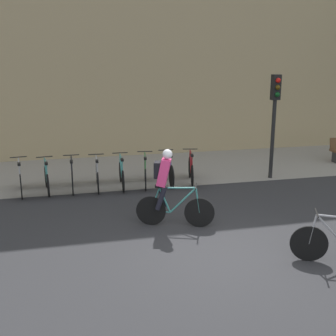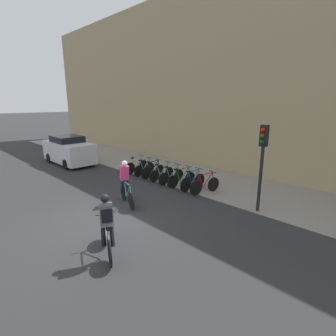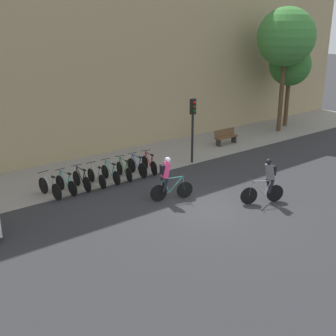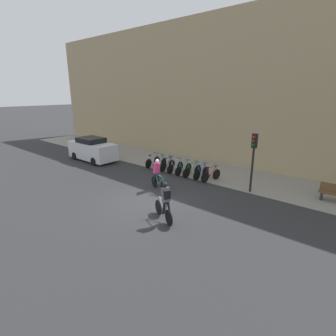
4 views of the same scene
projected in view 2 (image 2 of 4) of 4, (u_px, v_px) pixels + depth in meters
ground at (100, 221)px, 9.06m from camera, size 200.00×200.00×0.00m
kerb_strip at (215, 181)px, 13.63m from camera, size 44.00×4.50×0.01m
building_facade at (248, 75)px, 14.04m from camera, size 44.00×0.60×10.77m
cyclist_pink at (125, 181)px, 10.46m from camera, size 1.70×0.69×1.78m
cyclist_grey at (107, 225)px, 6.72m from camera, size 1.65×0.81×1.79m
parked_bike_0 at (137, 166)px, 15.19m from camera, size 0.46×1.70×0.98m
parked_bike_1 at (144, 168)px, 14.70m from camera, size 0.46×1.58×0.95m
parked_bike_2 at (153, 170)px, 14.21m from camera, size 0.46×1.62×0.97m
parked_bike_3 at (162, 173)px, 13.72m from camera, size 0.46×1.66×0.94m
parked_bike_4 at (171, 176)px, 13.22m from camera, size 0.46×1.69×0.95m
parked_bike_5 at (182, 179)px, 12.73m from camera, size 0.46×1.69×0.95m
parked_bike_6 at (193, 181)px, 12.23m from camera, size 0.46×1.65×0.98m
parked_bike_7 at (205, 185)px, 11.74m from camera, size 0.51×1.65×0.97m
traffic_light_pole at (262, 152)px, 9.39m from camera, size 0.26×0.30×3.24m
parked_car at (69, 150)px, 17.29m from camera, size 4.30×1.84×1.85m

